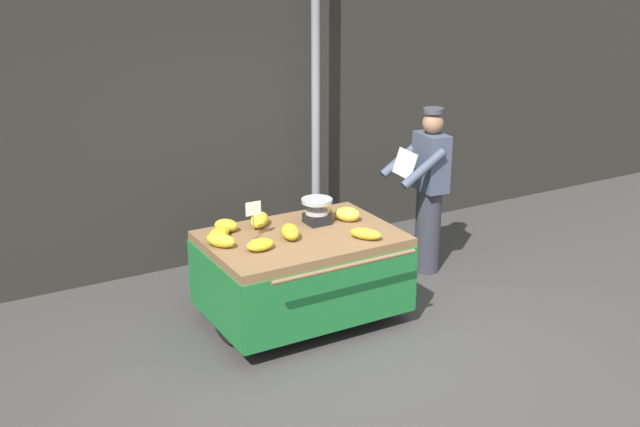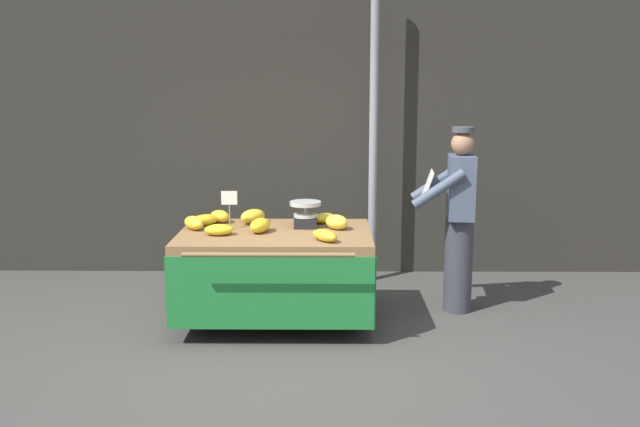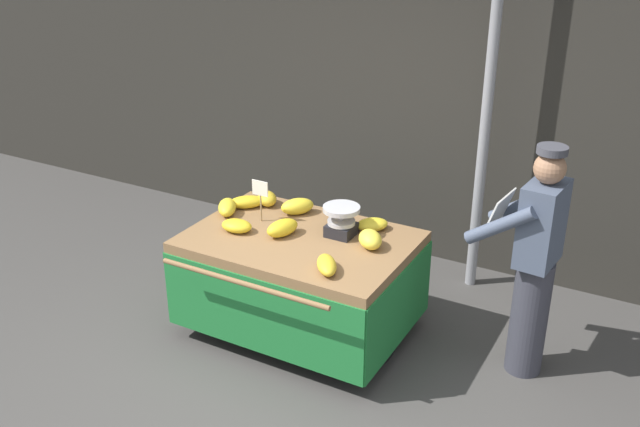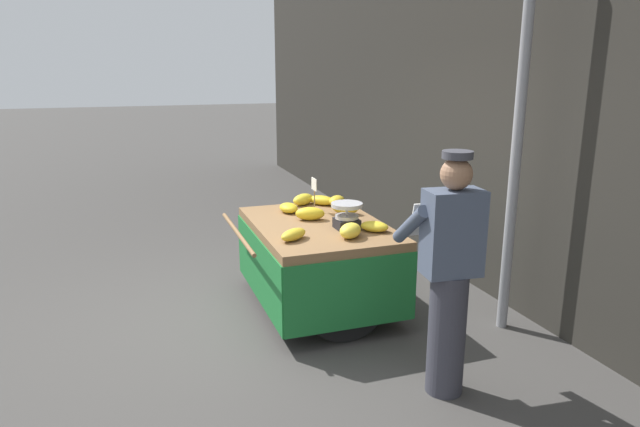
# 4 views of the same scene
# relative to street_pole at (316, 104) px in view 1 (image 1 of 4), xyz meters

# --- Properties ---
(ground_plane) EXTENTS (60.00, 60.00, 0.00)m
(ground_plane) POSITION_rel_street_pole_xyz_m (-0.84, -2.26, -1.65)
(ground_plane) COLOR #423F3D
(back_wall) EXTENTS (16.00, 0.24, 4.06)m
(back_wall) POSITION_rel_street_pole_xyz_m (-0.84, 0.45, 0.39)
(back_wall) COLOR #2D2B26
(back_wall) RESTS_ON ground
(street_pole) EXTENTS (0.09, 0.09, 3.29)m
(street_pole) POSITION_rel_street_pole_xyz_m (0.00, 0.00, 0.00)
(street_pole) COLOR gray
(street_pole) RESTS_ON ground
(banana_cart) EXTENTS (1.68, 1.36, 0.83)m
(banana_cart) POSITION_rel_street_pole_xyz_m (-0.94, -1.40, -1.03)
(banana_cart) COLOR olive
(banana_cart) RESTS_ON ground
(weighing_scale) EXTENTS (0.28, 0.28, 0.24)m
(weighing_scale) POSITION_rel_street_pole_xyz_m (-0.68, -1.22, -0.69)
(weighing_scale) COLOR black
(weighing_scale) RESTS_ON banana_cart
(price_sign) EXTENTS (0.14, 0.01, 0.34)m
(price_sign) POSITION_rel_street_pole_xyz_m (-1.34, -1.30, -0.57)
(price_sign) COLOR #997A51
(price_sign) RESTS_ON banana_cart
(banana_bunch_0) EXTENTS (0.27, 0.31, 0.10)m
(banana_bunch_0) POSITION_rel_street_pole_xyz_m (-0.50, -1.77, -0.77)
(banana_bunch_0) COLOR gold
(banana_bunch_0) RESTS_ON banana_cart
(banana_bunch_1) EXTENTS (0.26, 0.26, 0.12)m
(banana_bunch_1) POSITION_rel_street_pole_xyz_m (-1.48, -1.01, -0.76)
(banana_bunch_1) COLOR gold
(banana_bunch_1) RESTS_ON banana_cart
(banana_bunch_2) EXTENTS (0.27, 0.31, 0.12)m
(banana_bunch_2) POSITION_rel_street_pole_xyz_m (-1.66, -1.32, -0.75)
(banana_bunch_2) COLOR yellow
(banana_bunch_2) RESTS_ON banana_cart
(banana_bunch_3) EXTENTS (0.31, 0.30, 0.10)m
(banana_bunch_3) POSITION_rel_street_pole_xyz_m (-1.59, -1.13, -0.76)
(banana_bunch_3) COLOR gold
(banana_bunch_3) RESTS_ON banana_cart
(banana_bunch_4) EXTENTS (0.26, 0.19, 0.09)m
(banana_bunch_4) POSITION_rel_street_pole_xyz_m (-1.40, -1.55, -0.77)
(banana_bunch_4) COLOR gold
(banana_bunch_4) RESTS_ON banana_cart
(banana_bunch_5) EXTENTS (0.29, 0.30, 0.09)m
(banana_bunch_5) POSITION_rel_street_pole_xyz_m (-0.51, -1.02, -0.77)
(banana_bunch_5) COLOR yellow
(banana_bunch_5) RESTS_ON banana_cart
(banana_bunch_6) EXTENTS (0.28, 0.28, 0.13)m
(banana_bunch_6) POSITION_rel_street_pole_xyz_m (-0.40, -1.30, -0.75)
(banana_bunch_6) COLOR yellow
(banana_bunch_6) RESTS_ON banana_cart
(banana_bunch_7) EXTENTS (0.29, 0.30, 0.13)m
(banana_bunch_7) POSITION_rel_street_pole_xyz_m (-1.17, -1.04, -0.75)
(banana_bunch_7) COLOR yellow
(banana_bunch_7) RESTS_ON banana_cart
(banana_bunch_8) EXTENTS (0.23, 0.31, 0.12)m
(banana_bunch_8) POSITION_rel_street_pole_xyz_m (-1.06, -1.44, -0.75)
(banana_bunch_8) COLOR gold
(banana_bunch_8) RESTS_ON banana_cart
(vendor_person) EXTENTS (0.61, 0.55, 1.71)m
(vendor_person) POSITION_rel_street_pole_xyz_m (0.72, -1.03, -0.77)
(vendor_person) COLOR #383842
(vendor_person) RESTS_ON ground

